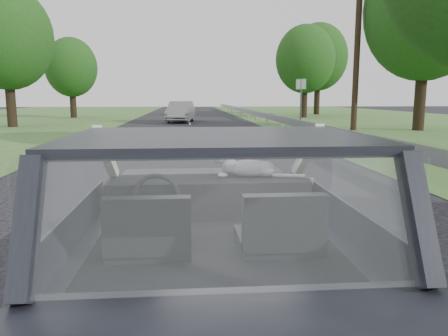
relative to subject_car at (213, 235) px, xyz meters
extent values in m
plane|color=#3A3B44|center=(0.00, 0.00, -0.72)|extent=(140.00, 140.00, 0.00)
cube|color=black|center=(0.00, 0.00, 0.00)|extent=(1.80, 4.00, 1.45)
cube|color=black|center=(0.00, 0.62, 0.12)|extent=(1.58, 0.45, 0.30)
cube|color=black|center=(-0.40, -0.29, 0.16)|extent=(0.50, 0.72, 0.42)
cube|color=black|center=(0.40, -0.29, 0.16)|extent=(0.50, 0.72, 0.42)
torus|color=black|center=(-0.40, 0.33, 0.20)|extent=(0.36, 0.36, 0.04)
ellipsoid|color=#95969B|center=(0.34, 0.67, 0.36)|extent=(0.57, 0.25, 0.25)
cube|color=#A3A6A9|center=(4.30, 10.00, -0.15)|extent=(0.05, 90.00, 0.32)
imported|color=#ACACAC|center=(-0.57, 25.95, -0.05)|extent=(2.11, 4.28, 1.35)
cube|color=#1D652A|center=(6.52, 22.57, 0.62)|extent=(0.46, 1.05, 2.69)
cylinder|color=#2F1F17|center=(8.05, 18.19, 3.72)|extent=(0.32, 0.32, 8.89)
camera|label=1|loc=(-0.17, -2.84, 0.93)|focal=35.00mm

